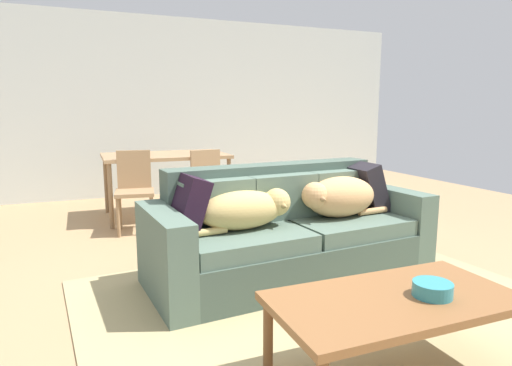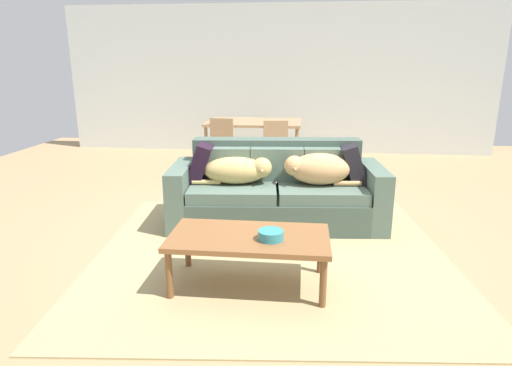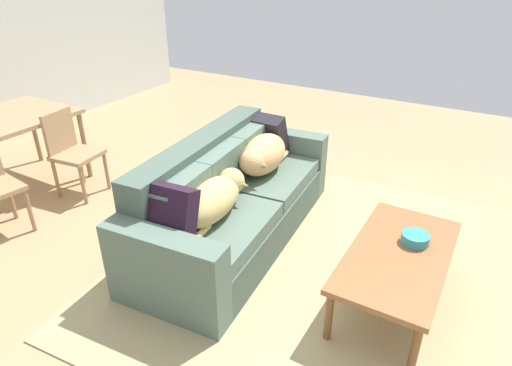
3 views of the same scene
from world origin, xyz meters
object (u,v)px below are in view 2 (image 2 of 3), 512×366
(dog_on_right_cushion, at_px, (317,169))
(dining_chair_near_left, at_px, (220,145))
(throw_pillow_by_left_arm, at_px, (201,163))
(coffee_table, at_px, (249,241))
(bowl_on_coffee_table, at_px, (271,235))
(dining_chair_near_right, at_px, (276,147))
(dog_on_left_cushion, at_px, (239,170))
(throw_pillow_by_right_arm, at_px, (354,164))
(dining_table, at_px, (254,125))
(couch, at_px, (277,192))

(dog_on_right_cushion, distance_m, dining_chair_near_left, 2.33)
(throw_pillow_by_left_arm, height_order, coffee_table, throw_pillow_by_left_arm)
(throw_pillow_by_left_arm, xyz_separation_m, coffee_table, (0.69, -1.41, -0.27))
(bowl_on_coffee_table, height_order, dining_chair_near_right, dining_chair_near_right)
(dog_on_left_cushion, height_order, throw_pillow_by_right_arm, throw_pillow_by_right_arm)
(throw_pillow_by_left_arm, distance_m, dining_table, 2.45)
(dog_on_right_cushion, height_order, dining_table, dog_on_right_cushion)
(dining_table, bearing_deg, coffee_table, -84.14)
(throw_pillow_by_left_arm, bearing_deg, throw_pillow_by_right_arm, 5.00)
(dog_on_right_cushion, height_order, coffee_table, dog_on_right_cushion)
(dog_on_right_cushion, xyz_separation_m, coffee_table, (-0.54, -1.36, -0.24))
(throw_pillow_by_right_arm, height_order, dining_chair_near_right, throw_pillow_by_right_arm)
(dog_on_left_cushion, bearing_deg, throw_pillow_by_left_arm, 161.51)
(couch, xyz_separation_m, throw_pillow_by_left_arm, (-0.81, -0.02, 0.30))
(dog_on_right_cushion, xyz_separation_m, bowl_on_coffee_table, (-0.37, -1.42, -0.16))
(couch, xyz_separation_m, dog_on_left_cushion, (-0.39, -0.12, 0.26))
(dining_chair_near_left, xyz_separation_m, dining_chair_near_right, (0.84, -0.02, -0.01))
(throw_pillow_by_right_arm, bearing_deg, couch, -171.38)
(couch, height_order, dining_chair_near_left, dining_chair_near_left)
(throw_pillow_by_right_arm, xyz_separation_m, dining_chair_near_left, (-1.77, 1.69, -0.15))
(couch, height_order, throw_pillow_by_right_arm, couch)
(dining_chair_near_left, bearing_deg, throw_pillow_by_right_arm, -36.13)
(dog_on_right_cushion, relative_size, bowl_on_coffee_table, 4.21)
(bowl_on_coffee_table, bearing_deg, dog_on_left_cushion, 107.75)
(dog_on_right_cushion, xyz_separation_m, dining_table, (-0.93, 2.47, 0.09))
(throw_pillow_by_left_arm, distance_m, dining_chair_near_right, 1.95)
(throw_pillow_by_right_arm, relative_size, dining_table, 0.28)
(dining_table, relative_size, dining_chair_near_right, 1.74)
(dining_chair_near_right, bearing_deg, dog_on_left_cushion, -105.11)
(dog_on_right_cushion, relative_size, dining_chair_near_left, 0.91)
(dog_on_right_cushion, distance_m, bowl_on_coffee_table, 1.48)
(dog_on_left_cushion, height_order, dining_chair_near_left, dining_chair_near_left)
(dining_chair_near_right, bearing_deg, throw_pillow_by_right_arm, -68.23)
(dog_on_left_cushion, xyz_separation_m, dining_table, (-0.12, 2.53, 0.11))
(dog_on_left_cushion, relative_size, dining_chair_near_left, 0.94)
(throw_pillow_by_right_arm, xyz_separation_m, dining_table, (-1.32, 2.28, 0.07))
(dog_on_right_cushion, height_order, bowl_on_coffee_table, dog_on_right_cushion)
(couch, relative_size, dining_chair_near_left, 2.61)
(dog_on_right_cushion, bearing_deg, coffee_table, -116.50)
(throw_pillow_by_left_arm, distance_m, throw_pillow_by_right_arm, 1.62)
(dining_chair_near_left, bearing_deg, dog_on_left_cushion, -65.92)
(throw_pillow_by_left_arm, bearing_deg, dining_table, 82.99)
(couch, xyz_separation_m, dining_chair_near_left, (-0.96, 1.81, 0.15))
(dining_chair_near_right, bearing_deg, couch, -93.26)
(throw_pillow_by_left_arm, xyz_separation_m, bowl_on_coffee_table, (0.86, -1.47, -0.19))
(throw_pillow_by_left_arm, relative_size, coffee_table, 0.35)
(throw_pillow_by_left_arm, bearing_deg, dog_on_left_cushion, -13.50)
(dog_on_left_cushion, bearing_deg, throw_pillow_by_right_arm, 6.50)
(dog_on_right_cushion, relative_size, throw_pillow_by_left_arm, 1.88)
(bowl_on_coffee_table, height_order, dining_chair_near_left, dining_chair_near_left)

